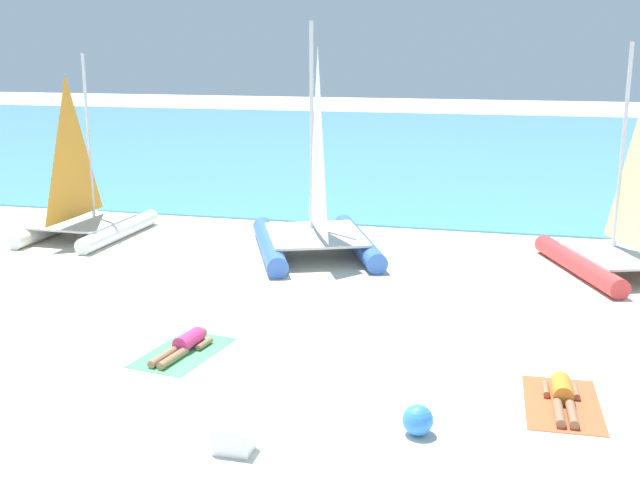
# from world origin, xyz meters

# --- Properties ---
(ground_plane) EXTENTS (120.00, 120.00, 0.00)m
(ground_plane) POSITION_xyz_m (0.00, 10.00, 0.00)
(ground_plane) COLOR beige
(ocean_water) EXTENTS (120.00, 40.00, 0.05)m
(ocean_water) POSITION_xyz_m (0.00, 32.17, 0.03)
(ocean_water) COLOR #4C9EB7
(ocean_water) RESTS_ON ground
(sailboat_red) EXTENTS (3.90, 4.72, 5.29)m
(sailboat_red) POSITION_xyz_m (6.50, 8.74, 0.79)
(sailboat_red) COLOR #CC3838
(sailboat_red) RESTS_ON ground
(sailboat_white) EXTENTS (2.53, 3.88, 5.00)m
(sailboat_white) POSITION_xyz_m (-7.62, 8.91, 0.74)
(sailboat_white) COLOR white
(sailboat_white) RESTS_ON ground
(sailboat_blue) EXTENTS (4.34, 5.20, 5.80)m
(sailboat_blue) POSITION_xyz_m (-0.94, 8.67, 0.86)
(sailboat_blue) COLOR blue
(sailboat_blue) RESTS_ON ground
(towel_left) EXTENTS (1.37, 2.04, 0.01)m
(towel_left) POSITION_xyz_m (-1.50, 1.65, 0.01)
(towel_left) COLOR #4CB266
(towel_left) RESTS_ON ground
(sunbather_left) EXTENTS (0.64, 1.57, 0.30)m
(sunbather_left) POSITION_xyz_m (-1.49, 1.72, 0.13)
(sunbather_left) COLOR #D83372
(sunbather_left) RESTS_ON towel_left
(towel_right) EXTENTS (1.17, 1.94, 0.01)m
(towel_right) POSITION_xyz_m (4.83, 1.15, 0.01)
(towel_right) COLOR #EA5933
(towel_right) RESTS_ON ground
(sunbather_right) EXTENTS (0.56, 1.56, 0.30)m
(sunbather_right) POSITION_xyz_m (4.82, 1.21, 0.13)
(sunbather_right) COLOR orange
(sunbather_right) RESTS_ON towel_right
(beach_ball) EXTENTS (0.43, 0.43, 0.43)m
(beach_ball) POSITION_xyz_m (2.85, -0.32, 0.22)
(beach_ball) COLOR #337FE5
(beach_ball) RESTS_ON ground
(cooler_box) EXTENTS (0.50, 0.36, 0.36)m
(cooler_box) POSITION_xyz_m (0.56, -1.39, 0.18)
(cooler_box) COLOR white
(cooler_box) RESTS_ON ground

